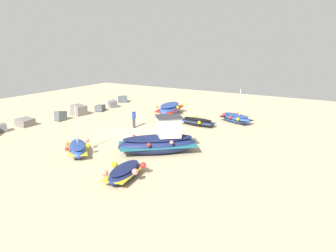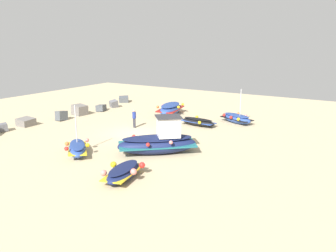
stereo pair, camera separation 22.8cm
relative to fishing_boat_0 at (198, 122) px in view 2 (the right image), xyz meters
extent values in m
plane|color=#C6B289|center=(-5.09, 3.18, -0.36)|extent=(50.50, 50.50, 0.00)
ellipsoid|color=black|center=(0.00, 0.00, -0.03)|extent=(1.48, 3.44, 0.69)
cube|color=#2D4C9E|center=(0.00, 0.00, 0.00)|extent=(1.49, 3.30, 0.09)
ellipsoid|color=black|center=(0.00, 0.00, 0.24)|extent=(1.29, 3.02, 0.14)
sphere|color=yellow|center=(-0.73, -0.51, 0.14)|extent=(0.28, 0.28, 0.28)
sphere|color=yellow|center=(0.73, 0.51, 0.24)|extent=(0.28, 0.28, 0.28)
ellipsoid|color=navy|center=(-8.48, -1.22, 0.23)|extent=(4.98, 5.26, 1.26)
cube|color=#1E6670|center=(-8.48, -1.22, 0.29)|extent=(4.84, 5.11, 0.19)
ellipsoid|color=#151E45|center=(-8.48, -1.22, 0.72)|extent=(4.35, 4.60, 0.27)
cube|color=white|center=(-7.97, -1.79, 1.48)|extent=(1.96, 1.97, 1.33)
cube|color=#333338|center=(-7.97, -1.79, 2.17)|extent=(2.28, 2.29, 0.06)
sphere|color=red|center=(-8.75, 0.57, 0.65)|extent=(0.25, 0.25, 0.25)
sphere|color=red|center=(-9.72, -1.32, 0.59)|extent=(0.25, 0.25, 0.25)
sphere|color=#EA7F75|center=(-7.74, -0.56, 0.58)|extent=(0.25, 0.25, 0.25)
sphere|color=#EA7F75|center=(-8.72, -2.45, 0.67)|extent=(0.25, 0.25, 0.25)
sphere|color=#EA7F75|center=(-6.73, -1.69, 0.60)|extent=(0.25, 0.25, 0.25)
ellipsoid|color=#2D4C9E|center=(2.73, 4.59, 0.19)|extent=(4.63, 2.72, 1.16)
cube|color=maroon|center=(2.73, 4.59, 0.25)|extent=(4.47, 2.72, 0.15)
ellipsoid|color=navy|center=(2.73, 4.59, 0.66)|extent=(4.07, 2.37, 0.23)
sphere|color=orange|center=(1.40, 5.28, 0.59)|extent=(0.28, 0.28, 0.28)
sphere|color=yellow|center=(2.59, 3.55, 0.56)|extent=(0.28, 0.28, 0.28)
sphere|color=#EA7F75|center=(2.87, 5.63, 0.49)|extent=(0.28, 0.28, 0.28)
sphere|color=yellow|center=(4.07, 3.91, 0.58)|extent=(0.28, 0.28, 0.28)
ellipsoid|color=#2D4C9E|center=(-11.52, 3.23, 0.02)|extent=(3.06, 3.12, 0.80)
cube|color=gold|center=(-11.52, 3.23, 0.06)|extent=(2.98, 3.04, 0.10)
ellipsoid|color=navy|center=(-11.52, 3.23, 0.34)|extent=(2.68, 2.73, 0.16)
cylinder|color=#B7B7BC|center=(-11.26, 3.50, 1.68)|extent=(0.08, 0.08, 2.57)
sphere|color=#EA7F75|center=(-10.45, 3.38, 0.35)|extent=(0.28, 0.28, 0.28)
sphere|color=orange|center=(-11.81, 3.90, 0.36)|extent=(0.28, 0.28, 0.28)
sphere|color=yellow|center=(-11.23, 2.56, 0.32)|extent=(0.28, 0.28, 0.28)
sphere|color=red|center=(-12.59, 3.09, 0.36)|extent=(0.28, 0.28, 0.28)
ellipsoid|color=navy|center=(-13.21, -2.09, -0.01)|extent=(3.40, 1.90, 0.72)
cube|color=gold|center=(-13.21, -2.09, 0.02)|extent=(3.29, 1.91, 0.08)
ellipsoid|color=#151E45|center=(-13.21, -2.09, 0.28)|extent=(2.99, 1.67, 0.13)
sphere|color=#EA7F75|center=(-14.20, -1.52, 0.19)|extent=(0.36, 0.36, 0.36)
sphere|color=#EA7F75|center=(-13.33, -2.89, 0.26)|extent=(0.36, 0.36, 0.36)
sphere|color=yellow|center=(-13.10, -1.28, 0.28)|extent=(0.36, 0.36, 0.36)
sphere|color=red|center=(-12.23, -2.66, 0.24)|extent=(0.36, 0.36, 0.36)
ellipsoid|color=#2D4C9E|center=(2.84, -2.54, 0.03)|extent=(2.46, 3.53, 0.82)
cube|color=black|center=(2.84, -2.54, 0.07)|extent=(2.43, 3.42, 0.10)
ellipsoid|color=navy|center=(2.84, -2.54, 0.36)|extent=(2.15, 3.10, 0.15)
cylinder|color=#B7B7BC|center=(2.68, -2.91, 1.64)|extent=(0.08, 0.08, 2.43)
sphere|color=yellow|center=(1.81, -3.10, 0.26)|extent=(0.29, 0.29, 0.29)
sphere|color=#EA7F75|center=(3.31, -3.25, 0.32)|extent=(0.29, 0.29, 0.29)
sphere|color=red|center=(2.18, -2.25, 0.26)|extent=(0.29, 0.29, 0.29)
sphere|color=orange|center=(3.68, -2.40, 0.34)|extent=(0.29, 0.29, 0.29)
sphere|color=red|center=(2.56, -1.40, 0.33)|extent=(0.29, 0.29, 0.29)
cylinder|color=#2D2D38|center=(-3.62, 4.36, 0.06)|extent=(0.14, 0.14, 0.85)
cylinder|color=#2D2D38|center=(-3.57, 4.52, 0.06)|extent=(0.14, 0.14, 0.85)
cylinder|color=navy|center=(-3.60, 4.44, 0.76)|extent=(0.32, 0.32, 0.56)
sphere|color=tan|center=(-3.60, 4.44, 1.15)|extent=(0.22, 0.22, 0.22)
cube|color=slate|center=(-8.21, 13.12, -0.02)|extent=(1.32, 1.33, 0.81)
cube|color=#4C5156|center=(-4.98, 12.13, 0.09)|extent=(1.10, 0.86, 1.08)
cube|color=slate|center=(-2.29, 12.45, 0.15)|extent=(1.37, 1.58, 1.12)
cube|color=#4C5156|center=(0.43, 12.00, -0.04)|extent=(1.52, 1.27, 0.80)
cube|color=slate|center=(2.67, 12.12, 0.04)|extent=(1.21, 1.07, 1.04)
cube|color=#4C5156|center=(5.98, 13.34, -0.03)|extent=(1.75, 1.68, 0.84)
camera|label=1|loc=(-27.58, -13.67, 7.24)|focal=37.50mm
camera|label=2|loc=(-27.46, -13.86, 7.24)|focal=37.50mm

